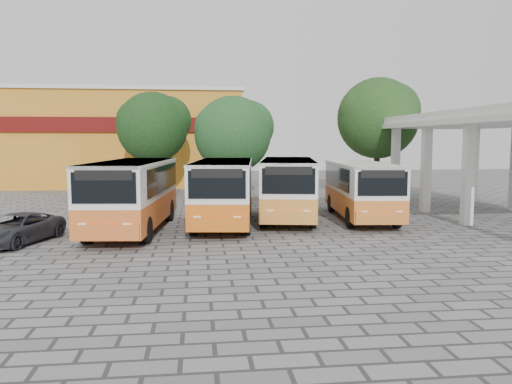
{
  "coord_description": "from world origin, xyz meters",
  "views": [
    {
      "loc": [
        -4.64,
        -20.05,
        3.94
      ],
      "look_at": [
        -1.92,
        3.44,
        1.5
      ],
      "focal_mm": 35.0,
      "sensor_mm": 36.0,
      "label": 1
    }
  ],
  "objects": [
    {
      "name": "bus_centre_right",
      "position": [
        -0.17,
        4.53,
        1.74
      ],
      "size": [
        3.94,
        8.68,
        3.0
      ],
      "rotation": [
        0.0,
        0.0,
        -0.17
      ],
      "color": "orange",
      "rests_on": "ground"
    },
    {
      "name": "tree_middle",
      "position": [
        -2.27,
        13.34,
        4.52
      ],
      "size": [
        5.36,
        5.11,
        6.9
      ],
      "color": "#473117",
      "rests_on": "ground"
    },
    {
      "name": "tree_left",
      "position": [
        -7.78,
        16.19,
        5.04
      ],
      "size": [
        5.25,
        5.0,
        7.38
      ],
      "color": "#4A2F14",
      "rests_on": "ground"
    },
    {
      "name": "bus_far_left",
      "position": [
        -7.5,
        1.97,
        1.77
      ],
      "size": [
        3.44,
        8.7,
        3.06
      ],
      "rotation": [
        0.0,
        0.0,
        -0.1
      ],
      "color": "orange",
      "rests_on": "ground"
    },
    {
      "name": "ground",
      "position": [
        0.0,
        0.0,
        0.0
      ],
      "size": [
        90.0,
        90.0,
        0.0
      ],
      "primitive_type": "plane",
      "color": "slate",
      "rests_on": "ground"
    },
    {
      "name": "terminal_shelter",
      "position": [
        10.5,
        4.0,
        4.91
      ],
      "size": [
        6.8,
        15.8,
        5.4
      ],
      "color": "silver",
      "rests_on": "ground"
    },
    {
      "name": "tree_right",
      "position": [
        7.85,
        13.66,
        5.66
      ],
      "size": [
        5.87,
        5.59,
        8.28
      ],
      "color": "#372519",
      "rests_on": "ground"
    },
    {
      "name": "parked_car",
      "position": [
        -11.61,
        -0.19,
        0.57
      ],
      "size": [
        3.1,
        4.48,
        1.14
      ],
      "primitive_type": "imported",
      "rotation": [
        0.0,
        0.0,
        -0.33
      ],
      "color": "#282930",
      "rests_on": "ground"
    },
    {
      "name": "bus_far_right",
      "position": [
        3.45,
        4.0,
        1.64
      ],
      "size": [
        3.15,
        8.07,
        2.84
      ],
      "rotation": [
        0.0,
        0.0,
        -0.1
      ],
      "color": "orange",
      "rests_on": "ground"
    },
    {
      "name": "shophouse_block",
      "position": [
        -11.0,
        25.99,
        4.16
      ],
      "size": [
        20.4,
        10.4,
        8.3
      ],
      "color": "orange",
      "rests_on": "ground"
    },
    {
      "name": "bus_centre_left",
      "position": [
        -3.47,
        3.19,
        1.74
      ],
      "size": [
        3.46,
        8.57,
        3.0
      ],
      "rotation": [
        0.0,
        0.0,
        -0.11
      ],
      "color": "#D45F0F",
      "rests_on": "ground"
    }
  ]
}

